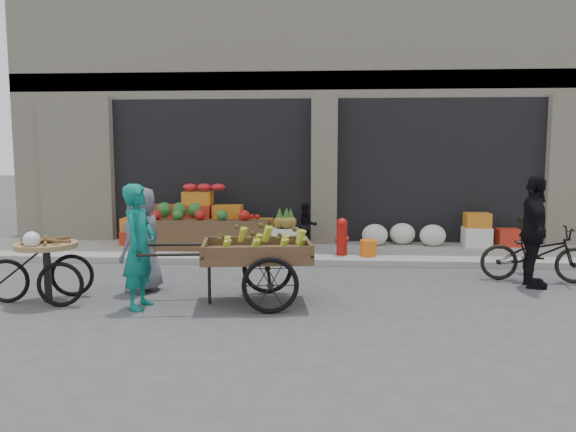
# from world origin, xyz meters

# --- Properties ---
(ground) EXTENTS (80.00, 80.00, 0.00)m
(ground) POSITION_xyz_m (0.00, 0.00, 0.00)
(ground) COLOR #424244
(ground) RESTS_ON ground
(sidewalk) EXTENTS (18.00, 2.20, 0.12)m
(sidewalk) POSITION_xyz_m (0.00, 4.10, 0.06)
(sidewalk) COLOR gray
(sidewalk) RESTS_ON ground
(building) EXTENTS (14.00, 6.45, 7.00)m
(building) POSITION_xyz_m (0.00, 8.03, 3.37)
(building) COLOR beige
(building) RESTS_ON ground
(fruit_display) EXTENTS (3.10, 1.12, 1.24)m
(fruit_display) POSITION_xyz_m (-2.48, 4.38, 0.67)
(fruit_display) COLOR red
(fruit_display) RESTS_ON sidewalk
(pineapple_bin) EXTENTS (0.52, 0.52, 0.50)m
(pineapple_bin) POSITION_xyz_m (-0.75, 3.60, 0.37)
(pineapple_bin) COLOR silver
(pineapple_bin) RESTS_ON sidewalk
(fire_hydrant) EXTENTS (0.22, 0.22, 0.71)m
(fire_hydrant) POSITION_xyz_m (0.35, 3.55, 0.50)
(fire_hydrant) COLOR #A5140F
(fire_hydrant) RESTS_ON sidewalk
(orange_bucket) EXTENTS (0.32, 0.32, 0.30)m
(orange_bucket) POSITION_xyz_m (0.85, 3.50, 0.27)
(orange_bucket) COLOR orange
(orange_bucket) RESTS_ON sidewalk
(right_bay_goods) EXTENTS (3.35, 0.60, 0.70)m
(right_bay_goods) POSITION_xyz_m (2.61, 4.70, 0.41)
(right_bay_goods) COLOR silver
(right_bay_goods) RESTS_ON sidewalk
(seated_person) EXTENTS (0.51, 0.43, 0.93)m
(seated_person) POSITION_xyz_m (-0.35, 4.20, 0.58)
(seated_person) COLOR black
(seated_person) RESTS_ON sidewalk
(banana_cart) EXTENTS (2.63, 1.35, 1.05)m
(banana_cart) POSITION_xyz_m (-0.96, 0.46, 0.77)
(banana_cart) COLOR brown
(banana_cart) RESTS_ON ground
(vendor_woman) EXTENTS (0.44, 0.64, 1.67)m
(vendor_woman) POSITION_xyz_m (-2.43, 0.15, 0.83)
(vendor_woman) COLOR #0E6F62
(vendor_woman) RESTS_ON ground
(tricycle_cart) EXTENTS (1.46, 0.97, 0.95)m
(tricycle_cart) POSITION_xyz_m (-3.82, 0.34, 0.57)
(tricycle_cart) COLOR #9E7F51
(tricycle_cart) RESTS_ON ground
(vendor_grey) EXTENTS (0.75, 0.90, 1.57)m
(vendor_grey) POSITION_xyz_m (-2.68, 1.01, 0.79)
(vendor_grey) COLOR slate
(vendor_grey) RESTS_ON ground
(bicycle) EXTENTS (1.78, 0.84, 0.90)m
(bicycle) POSITION_xyz_m (3.43, 2.07, 0.45)
(bicycle) COLOR black
(bicycle) RESTS_ON ground
(cyclist) EXTENTS (0.56, 1.07, 1.74)m
(cyclist) POSITION_xyz_m (3.23, 1.67, 0.87)
(cyclist) COLOR black
(cyclist) RESTS_ON ground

